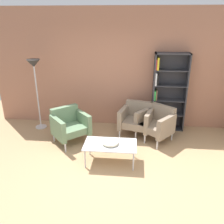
{
  "coord_description": "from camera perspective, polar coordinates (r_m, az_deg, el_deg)",
  "views": [
    {
      "loc": [
        0.42,
        -3.36,
        2.64
      ],
      "look_at": [
        -0.0,
        0.84,
        0.95
      ],
      "focal_mm": 37.85,
      "sensor_mm": 36.0,
      "label": 1
    }
  ],
  "objects": [
    {
      "name": "brick_back_panel",
      "position": [
        5.95,
        1.63,
        10.29
      ],
      "size": [
        6.4,
        0.12,
        2.9
      ],
      "primitive_type": "cube",
      "color": "#A87056",
      "rests_on": "ground_plane"
    },
    {
      "name": "armchair_corner_red",
      "position": [
        5.36,
        -10.21,
        -3.06
      ],
      "size": [
        0.95,
        0.95,
        0.78
      ],
      "rotation": [
        0.0,
        0.0,
        0.74
      ],
      "color": "slate",
      "rests_on": "ground_plane"
    },
    {
      "name": "ground_plane",
      "position": [
        4.29,
        -1.12,
        -16.15
      ],
      "size": [
        8.32,
        8.32,
        0.0
      ],
      "primitive_type": "plane",
      "color": "tan"
    },
    {
      "name": "bookshelf_tall",
      "position": [
        5.91,
        13.05,
        4.46
      ],
      "size": [
        0.8,
        0.3,
        1.9
      ],
      "color": "#333338",
      "rests_on": "ground_plane"
    },
    {
      "name": "armchair_by_bookshelf",
      "position": [
        5.63,
        5.94,
        -1.57
      ],
      "size": [
        0.86,
        0.81,
        0.78
      ],
      "rotation": [
        0.0,
        0.0,
        -0.26
      ],
      "color": "gray",
      "rests_on": "ground_plane"
    },
    {
      "name": "decorative_bowl",
      "position": [
        4.52,
        -0.42,
        -7.37
      ],
      "size": [
        0.32,
        0.32,
        0.05
      ],
      "color": "beige",
      "rests_on": "coffee_table_low"
    },
    {
      "name": "armchair_spare_guest",
      "position": [
        5.47,
        10.65,
        -2.57
      ],
      "size": [
        0.95,
        0.94,
        0.78
      ],
      "rotation": [
        0.0,
        0.0,
        -0.69
      ],
      "color": "gray",
      "rests_on": "ground_plane"
    },
    {
      "name": "floor_lamp_torchiere",
      "position": [
        5.95,
        -18.22,
        9.21
      ],
      "size": [
        0.32,
        0.32,
        1.74
      ],
      "color": "silver",
      "rests_on": "ground_plane"
    },
    {
      "name": "coffee_table_low",
      "position": [
        4.55,
        -0.42,
        -8.1
      ],
      "size": [
        1.0,
        0.56,
        0.4
      ],
      "color": "silver",
      "rests_on": "ground_plane"
    }
  ]
}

